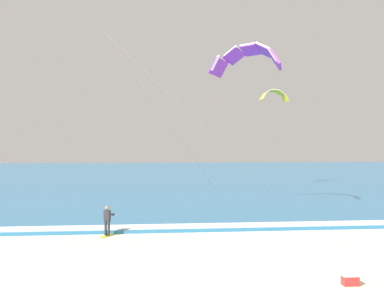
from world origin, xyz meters
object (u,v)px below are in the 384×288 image
object	(u,v)px
surfboard	(107,235)
kitesurfer	(107,219)
kite_primary	(247,57)
cooler_box	(350,280)
kite_distant	(274,94)

from	to	relation	value
surfboard	kitesurfer	size ratio (longest dim) A/B	0.86
surfboard	kite_primary	world-z (taller)	kite_primary
surfboard	cooler_box	distance (m)	14.08
kite_primary	cooler_box	size ratio (longest dim) A/B	21.74
kite_distant	kitesurfer	bearing A→B (deg)	-121.15
kite_distant	cooler_box	bearing A→B (deg)	-102.42
cooler_box	kitesurfer	bearing A→B (deg)	131.77
surfboard	cooler_box	world-z (taller)	cooler_box
surfboard	kite_primary	distance (m)	18.49
kitesurfer	kite_primary	bearing A→B (deg)	43.00
kitesurfer	cooler_box	xyz separation A→B (m)	(9.38, -10.51, -0.74)
surfboard	cooler_box	size ratio (longest dim) A/B	2.50
kitesurfer	kite_primary	distance (m)	17.89
kitesurfer	kite_distant	xyz separation A→B (m)	(18.40, 30.45, 10.72)
surfboard	cooler_box	xyz separation A→B (m)	(9.39, -10.49, 0.18)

